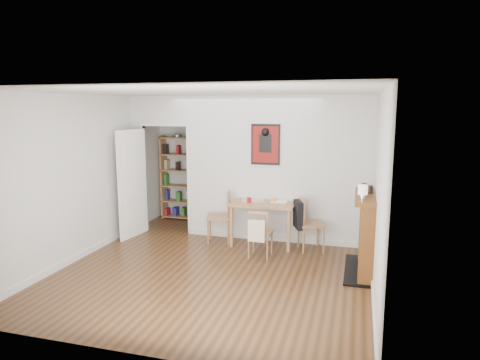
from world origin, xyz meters
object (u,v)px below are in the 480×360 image
(dining_table, at_px, (263,207))
(chair_front, at_px, (260,233))
(chair_right, at_px, (310,224))
(notebook, at_px, (279,202))
(mantel_lamp, at_px, (363,191))
(bookshelf, at_px, (179,178))
(chair_left, at_px, (219,217))
(ceramic_jar_b, at_px, (364,186))
(fireplace, at_px, (367,231))
(red_glass, at_px, (249,200))
(ceramic_jar_a, at_px, (369,189))
(orange_fruit, at_px, (274,200))

(dining_table, distance_m, chair_front, 0.70)
(chair_right, relative_size, notebook, 3.30)
(mantel_lamp, bearing_deg, chair_front, 158.97)
(chair_front, bearing_deg, bookshelf, 139.32)
(chair_left, relative_size, ceramic_jar_b, 8.98)
(dining_table, height_order, fireplace, fireplace)
(bookshelf, relative_size, mantel_lamp, 8.87)
(dining_table, bearing_deg, bookshelf, 149.02)
(dining_table, height_order, ceramic_jar_b, ceramic_jar_b)
(fireplace, bearing_deg, chair_front, 172.75)
(chair_right, distance_m, fireplace, 1.19)
(bookshelf, distance_m, red_glass, 2.39)
(ceramic_jar_a, xyz_separation_m, ceramic_jar_b, (-0.07, 0.25, -0.01))
(notebook, xyz_separation_m, ceramic_jar_a, (1.47, -0.84, 0.45))
(red_glass, bearing_deg, notebook, 21.73)
(chair_front, distance_m, red_glass, 0.75)
(fireplace, distance_m, red_glass, 2.12)
(orange_fruit, bearing_deg, ceramic_jar_a, -27.45)
(red_glass, bearing_deg, chair_right, -0.17)
(chair_right, relative_size, orange_fruit, 11.34)
(chair_right, bearing_deg, chair_left, 179.47)
(notebook, relative_size, ceramic_jar_a, 2.24)
(mantel_lamp, relative_size, ceramic_jar_a, 1.68)
(red_glass, xyz_separation_m, notebook, (0.50, 0.20, -0.04))
(fireplace, bearing_deg, chair_left, 163.18)
(bookshelf, height_order, notebook, bookshelf)
(bookshelf, bearing_deg, chair_front, -40.68)
(chair_front, bearing_deg, chair_right, 36.37)
(dining_table, relative_size, orange_fruit, 14.25)
(chair_front, xyz_separation_m, orange_fruit, (0.08, 0.71, 0.40))
(mantel_lamp, bearing_deg, dining_table, 143.01)
(chair_right, relative_size, ceramic_jar_b, 8.68)
(chair_left, xyz_separation_m, ceramic_jar_a, (2.53, -0.65, 0.76))
(chair_right, bearing_deg, chair_front, -143.63)
(ceramic_jar_a, bearing_deg, chair_left, 165.50)
(dining_table, bearing_deg, ceramic_jar_b, -16.44)
(ceramic_jar_b, bearing_deg, notebook, 157.11)
(ceramic_jar_b, bearing_deg, ceramic_jar_a, -73.34)
(fireplace, bearing_deg, bookshelf, 151.13)
(ceramic_jar_a, bearing_deg, bookshelf, 152.40)
(chair_front, relative_size, bookshelf, 0.44)
(chair_right, height_order, red_glass, chair_right)
(mantel_lamp, bearing_deg, chair_left, 154.71)
(ceramic_jar_a, bearing_deg, red_glass, 161.94)
(dining_table, distance_m, orange_fruit, 0.23)
(chair_left, xyz_separation_m, orange_fruit, (0.97, 0.16, 0.34))
(dining_table, xyz_separation_m, red_glass, (-0.23, -0.10, 0.14))
(orange_fruit, distance_m, ceramic_jar_a, 1.81)
(bookshelf, xyz_separation_m, orange_fruit, (2.34, -1.23, -0.09))
(notebook, bearing_deg, orange_fruit, -163.84)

